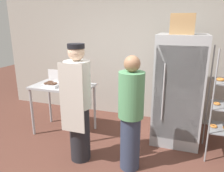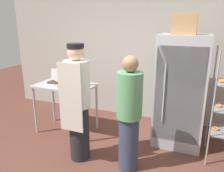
{
  "view_description": "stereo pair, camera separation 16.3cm",
  "coord_description": "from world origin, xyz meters",
  "px_view_note": "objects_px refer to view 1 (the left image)",
  "views": [
    {
      "loc": [
        0.87,
        -2.11,
        1.97
      ],
      "look_at": [
        -0.11,
        0.83,
        1.07
      ],
      "focal_mm": 35.0,
      "sensor_mm": 36.0,
      "label": 1
    },
    {
      "loc": [
        1.02,
        -2.05,
        1.97
      ],
      "look_at": [
        -0.11,
        0.83,
        1.07
      ],
      "focal_mm": 35.0,
      "sensor_mm": 36.0,
      "label": 2
    }
  ],
  "objects_px": {
    "donut_box": "(52,84)",
    "person_customer": "(131,114)",
    "cardboard_storage_box": "(183,24)",
    "person_baker": "(78,103)",
    "refrigerator": "(178,90)",
    "blender_pitcher": "(82,80)"
  },
  "relations": [
    {
      "from": "person_baker",
      "to": "blender_pitcher",
      "type": "bearing_deg",
      "value": 112.16
    },
    {
      "from": "donut_box",
      "to": "refrigerator",
      "type": "bearing_deg",
      "value": 13.05
    },
    {
      "from": "cardboard_storage_box",
      "to": "person_baker",
      "type": "distance_m",
      "value": 1.91
    },
    {
      "from": "donut_box",
      "to": "blender_pitcher",
      "type": "distance_m",
      "value": 0.53
    },
    {
      "from": "refrigerator",
      "to": "person_baker",
      "type": "xyz_separation_m",
      "value": [
        -1.3,
        -1.05,
        -0.01
      ]
    },
    {
      "from": "person_baker",
      "to": "cardboard_storage_box",
      "type": "bearing_deg",
      "value": 36.5
    },
    {
      "from": "refrigerator",
      "to": "person_customer",
      "type": "relative_size",
      "value": 1.14
    },
    {
      "from": "cardboard_storage_box",
      "to": "person_baker",
      "type": "height_order",
      "value": "cardboard_storage_box"
    },
    {
      "from": "blender_pitcher",
      "to": "person_baker",
      "type": "bearing_deg",
      "value": -67.84
    },
    {
      "from": "refrigerator",
      "to": "person_baker",
      "type": "distance_m",
      "value": 1.67
    },
    {
      "from": "donut_box",
      "to": "person_customer",
      "type": "height_order",
      "value": "person_customer"
    },
    {
      "from": "refrigerator",
      "to": "donut_box",
      "type": "height_order",
      "value": "refrigerator"
    },
    {
      "from": "donut_box",
      "to": "person_baker",
      "type": "xyz_separation_m",
      "value": [
        0.79,
        -0.56,
        -0.06
      ]
    },
    {
      "from": "refrigerator",
      "to": "person_customer",
      "type": "height_order",
      "value": "refrigerator"
    },
    {
      "from": "refrigerator",
      "to": "cardboard_storage_box",
      "type": "bearing_deg",
      "value": -101.81
    },
    {
      "from": "blender_pitcher",
      "to": "person_baker",
      "type": "relative_size",
      "value": 0.14
    },
    {
      "from": "blender_pitcher",
      "to": "cardboard_storage_box",
      "type": "distance_m",
      "value": 1.86
    },
    {
      "from": "donut_box",
      "to": "person_customer",
      "type": "xyz_separation_m",
      "value": [
        1.54,
        -0.53,
        -0.14
      ]
    },
    {
      "from": "refrigerator",
      "to": "donut_box",
      "type": "xyz_separation_m",
      "value": [
        -2.1,
        -0.49,
        0.05
      ]
    },
    {
      "from": "cardboard_storage_box",
      "to": "person_customer",
      "type": "xyz_separation_m",
      "value": [
        -0.54,
        -0.91,
        -1.14
      ]
    },
    {
      "from": "person_customer",
      "to": "donut_box",
      "type": "bearing_deg",
      "value": 161.15
    },
    {
      "from": "donut_box",
      "to": "person_customer",
      "type": "distance_m",
      "value": 1.63
    }
  ]
}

